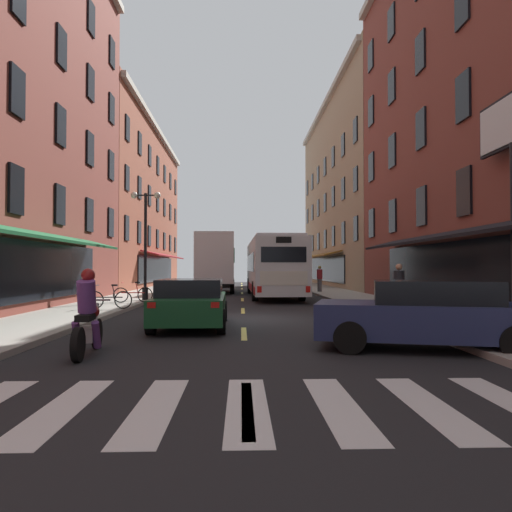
% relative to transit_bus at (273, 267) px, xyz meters
% --- Properties ---
extents(ground_plane, '(34.80, 80.00, 0.10)m').
position_rel_transit_bus_xyz_m(ground_plane, '(-1.74, -11.86, -1.77)').
color(ground_plane, black).
extents(lane_centre_dashes, '(0.14, 73.90, 0.01)m').
position_rel_transit_bus_xyz_m(lane_centre_dashes, '(-1.74, -12.11, -1.72)').
color(lane_centre_dashes, '#DBCC4C').
rests_on(lane_centre_dashes, ground).
extents(crosswalk_near, '(7.10, 2.80, 0.01)m').
position_rel_transit_bus_xyz_m(crosswalk_near, '(-1.74, -21.86, -1.72)').
color(crosswalk_near, silver).
rests_on(crosswalk_near, ground).
extents(sidewalk_left, '(3.00, 80.00, 0.14)m').
position_rel_transit_bus_xyz_m(sidewalk_left, '(-7.64, -11.86, -1.65)').
color(sidewalk_left, '#A39E93').
rests_on(sidewalk_left, ground).
extents(sidewalk_right, '(3.00, 80.00, 0.14)m').
position_rel_transit_bus_xyz_m(sidewalk_right, '(4.16, -11.86, -1.65)').
color(sidewalk_right, '#A39E93').
rests_on(sidewalk_right, ground).
extents(transit_bus, '(2.79, 12.00, 3.28)m').
position_rel_transit_bus_xyz_m(transit_bus, '(0.00, 0.00, 0.00)').
color(transit_bus, silver).
rests_on(transit_bus, ground).
extents(box_truck, '(2.58, 6.79, 3.86)m').
position_rel_transit_bus_xyz_m(box_truck, '(-3.50, 4.56, 0.25)').
color(box_truck, white).
rests_on(box_truck, ground).
extents(sedan_near, '(2.04, 4.46, 1.35)m').
position_rel_transit_bus_xyz_m(sedan_near, '(-3.21, -14.05, -1.03)').
color(sedan_near, '#144723').
rests_on(sedan_near, ground).
extents(sedan_mid, '(4.67, 2.80, 1.41)m').
position_rel_transit_bus_xyz_m(sedan_mid, '(1.98, -17.96, -1.00)').
color(sedan_mid, navy).
rests_on(sedan_mid, ground).
extents(motorcycle_rider, '(0.62, 2.07, 1.66)m').
position_rel_transit_bus_xyz_m(motorcycle_rider, '(-4.75, -18.34, -1.01)').
color(motorcycle_rider, black).
rests_on(motorcycle_rider, ground).
extents(bicycle_near, '(1.71, 0.48, 0.91)m').
position_rel_transit_bus_xyz_m(bicycle_near, '(-6.56, -6.21, -1.22)').
color(bicycle_near, black).
rests_on(bicycle_near, sidewalk_left).
extents(bicycle_mid, '(1.71, 0.48, 0.91)m').
position_rel_transit_bus_xyz_m(bicycle_mid, '(-6.73, -9.48, -1.22)').
color(bicycle_mid, black).
rests_on(bicycle_mid, sidewalk_left).
extents(pedestrian_mid, '(0.36, 0.36, 1.67)m').
position_rel_transit_bus_xyz_m(pedestrian_mid, '(3.57, -11.35, -0.73)').
color(pedestrian_mid, black).
rests_on(pedestrian_mid, sidewalk_right).
extents(pedestrian_far, '(0.36, 0.36, 1.66)m').
position_rel_transit_bus_xyz_m(pedestrian_far, '(3.23, 3.23, -0.73)').
color(pedestrian_far, '#4C4C51').
rests_on(pedestrian_far, sidewalk_right).
extents(street_lamp_twin, '(1.42, 0.32, 5.15)m').
position_rel_transit_bus_xyz_m(street_lamp_twin, '(-6.37, -4.53, 1.27)').
color(street_lamp_twin, black).
rests_on(street_lamp_twin, sidewalk_left).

